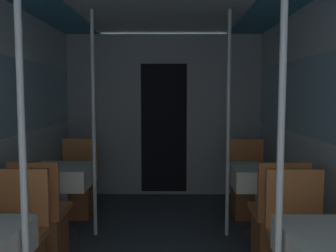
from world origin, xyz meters
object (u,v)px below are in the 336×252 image
Objects in this scene: dining_table_left_1 at (62,179)px; chair_right_far_1 at (248,192)px; support_pole_left_1 at (94,125)px; chair_right_near_1 at (277,229)px; support_pole_right_0 at (280,154)px; support_pole_left_0 at (23,154)px; support_pole_right_1 at (228,125)px; dining_table_right_1 at (261,179)px; chair_left_near_1 at (42,229)px; chair_left_far_1 at (77,192)px.

dining_table_left_1 is 2.11m from chair_right_far_1.
chair_right_near_1 is at bearing -19.78° from support_pole_left_1.
support_pole_left_1 is 1.96m from chair_right_far_1.
dining_table_left_1 is 2.50m from support_pole_right_0.
dining_table_left_1 is 2.11m from chair_right_near_1.
support_pole_left_1 is (0.00, 1.78, 0.00)m from support_pole_left_0.
support_pole_right_0 is at bearing -90.00° from support_pole_right_1.
support_pole_right_1 is at bearing 0.00° from dining_table_left_1.
support_pole_left_0 reaches higher than dining_table_left_1.
dining_table_right_1 is 0.80× the size of chair_right_far_1.
support_pole_left_0 is at bearing 54.96° from chair_right_far_1.
support_pole_left_1 is (0.33, 0.60, 0.84)m from chair_left_near_1.
support_pole_left_0 reaches higher than chair_left_far_1.
chair_right_far_1 is at bearing 82.03° from support_pole_right_0.
support_pole_left_1 is 2.23m from support_pole_right_0.
dining_table_left_1 is 0.80× the size of chair_left_near_1.
chair_right_far_1 is (0.00, 0.60, -0.29)m from dining_table_right_1.
support_pole_left_0 is 2.53× the size of chair_left_far_1.
support_pole_right_1 is (1.67, -0.60, 0.84)m from chair_left_far_1.
dining_table_left_1 is 1.00× the size of dining_table_right_1.
support_pole_left_1 is at bearing 60.96° from chair_left_near_1.
support_pole_right_1 is at bearing 19.78° from chair_left_near_1.
chair_left_near_1 is at bearing 90.00° from chair_left_far_1.
chair_left_far_1 is 0.40× the size of support_pole_right_0.
support_pole_right_0 reaches higher than chair_left_near_1.
support_pole_right_1 reaches higher than chair_right_far_1.
chair_left_far_1 is 1.08m from support_pole_left_1.
chair_right_near_1 is (0.33, 1.18, -0.84)m from support_pole_right_0.
dining_table_left_1 is at bearing 100.60° from support_pole_left_0.
support_pole_left_0 is at bearing -90.00° from support_pole_left_1.
dining_table_right_1 is 0.67m from chair_right_near_1.
chair_right_far_1 reaches higher than dining_table_right_1.
chair_right_near_1 is (2.00, 0.00, 0.00)m from chair_left_near_1.
chair_left_far_1 is at bearing 119.04° from support_pole_left_1.
support_pole_right_1 reaches higher than dining_table_left_1.
dining_table_left_1 is at bearing 180.00° from support_pole_left_1.
support_pole_right_0 is 1.78m from support_pole_right_1.
support_pole_left_1 is (0.33, 0.00, 0.55)m from dining_table_left_1.
support_pole_left_0 is 3.03m from chair_right_far_1.
dining_table_left_1 is (-0.33, 1.78, -0.55)m from support_pole_left_0.
chair_left_far_1 is 0.40× the size of support_pole_right_1.
chair_right_near_1 is 1.08m from support_pole_right_1.
support_pole_right_0 is 1.89m from dining_table_right_1.
support_pole_left_1 is at bearing 90.00° from support_pole_left_0.
support_pole_right_0 is 2.53× the size of chair_right_near_1.
chair_right_near_1 is at bearing 149.06° from chair_left_far_1.
support_pole_right_1 is (1.34, 0.00, 0.00)m from support_pole_left_1.
support_pole_left_1 reaches higher than chair_left_near_1.
support_pole_right_1 is (1.67, 0.00, 0.55)m from dining_table_left_1.
chair_right_far_1 is (2.00, 0.60, -0.29)m from dining_table_left_1.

